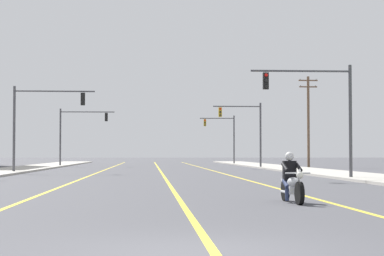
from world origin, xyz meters
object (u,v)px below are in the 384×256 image
object	(u,v)px
traffic_signal_near_right	(321,103)
utility_pole_right_far	(308,119)
traffic_signal_mid_left	(76,128)
traffic_signal_mid_right	(247,125)
motorcycle_with_rider	(292,182)
traffic_signal_far_right	(224,132)
traffic_signal_near_left	(38,115)

from	to	relation	value
traffic_signal_near_right	utility_pole_right_far	size ratio (longest dim) A/B	0.68
traffic_signal_mid_left	utility_pole_right_far	size ratio (longest dim) A/B	0.68
traffic_signal_near_right	traffic_signal_mid_right	bearing A→B (deg)	89.99
motorcycle_with_rider	traffic_signal_near_right	size ratio (longest dim) A/B	0.35
motorcycle_with_rider	traffic_signal_far_right	world-z (taller)	traffic_signal_far_right
traffic_signal_near_left	utility_pole_right_far	xyz separation A→B (m)	(23.97, 18.32, 0.77)
traffic_signal_mid_right	traffic_signal_mid_left	world-z (taller)	same
traffic_signal_mid_left	traffic_signal_mid_right	bearing A→B (deg)	-29.11
traffic_signal_mid_right	traffic_signal_far_right	world-z (taller)	same
traffic_signal_near_right	traffic_signal_near_left	world-z (taller)	same
traffic_signal_mid_left	utility_pole_right_far	world-z (taller)	utility_pole_right_far
traffic_signal_near_left	traffic_signal_mid_right	distance (m)	22.49
traffic_signal_mid_left	traffic_signal_near_left	bearing A→B (deg)	-90.30
motorcycle_with_rider	traffic_signal_mid_right	distance (m)	44.10
traffic_signal_near_right	traffic_signal_mid_left	bearing A→B (deg)	114.86
traffic_signal_near_left	traffic_signal_far_right	distance (m)	40.10
traffic_signal_near_right	traffic_signal_near_left	distance (m)	21.33
motorcycle_with_rider	traffic_signal_mid_left	size ratio (longest dim) A/B	0.35
traffic_signal_near_left	traffic_signal_far_right	xyz separation A→B (m)	(17.44, 36.11, -0.08)
motorcycle_with_rider	traffic_signal_near_left	bearing A→B (deg)	112.33
traffic_signal_mid_right	utility_pole_right_far	world-z (taller)	utility_pole_right_far
traffic_signal_near_left	traffic_signal_mid_right	size ratio (longest dim) A/B	1.00
motorcycle_with_rider	traffic_signal_near_left	distance (m)	31.65
traffic_signal_far_right	utility_pole_right_far	distance (m)	18.97
traffic_signal_near_right	traffic_signal_near_left	size ratio (longest dim) A/B	1.00
motorcycle_with_rider	traffic_signal_mid_left	bearing A→B (deg)	102.55
traffic_signal_near_left	traffic_signal_mid_left	distance (m)	24.03
traffic_signal_far_right	traffic_signal_mid_right	bearing A→B (deg)	-90.78
traffic_signal_far_right	traffic_signal_mid_left	bearing A→B (deg)	-145.11
traffic_signal_mid_right	utility_pole_right_far	bearing A→B (deg)	28.86
traffic_signal_mid_left	motorcycle_with_rider	bearing A→B (deg)	-77.45
motorcycle_with_rider	traffic_signal_near_left	xyz separation A→B (m)	(-11.95, 29.09, 3.57)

